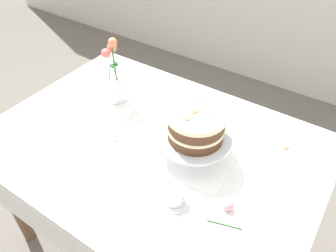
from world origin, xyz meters
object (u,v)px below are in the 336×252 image
layer_cake (196,125)px  flower_vase (115,80)px  cake_stand (195,140)px  teacup (175,197)px  fallen_rose (228,206)px  dining_table (150,159)px

layer_cake → flower_vase: bearing=167.3°
cake_stand → layer_cake: 0.08m
flower_vase → teacup: (0.57, -0.35, -0.09)m
flower_vase → layer_cake: bearing=-12.7°
cake_stand → fallen_rose: size_ratio=2.53×
teacup → fallen_rose: (0.17, 0.08, -0.01)m
fallen_rose → cake_stand: bearing=145.0°
dining_table → teacup: teacup is taller
cake_stand → fallen_rose: (0.23, -0.16, -0.06)m
cake_stand → flower_vase: flower_vase is taller
fallen_rose → dining_table: bearing=165.3°
flower_vase → teacup: flower_vase is taller
fallen_rose → flower_vase: bearing=159.5°
dining_table → layer_cake: size_ratio=6.20×
dining_table → cake_stand: 0.26m
layer_cake → fallen_rose: size_ratio=1.97×
dining_table → teacup: 0.33m
layer_cake → flower_vase: (-0.50, 0.11, -0.04)m
flower_vase → fallen_rose: size_ratio=2.96×
flower_vase → fallen_rose: (0.74, -0.28, -0.10)m
cake_stand → teacup: cake_stand is taller
dining_table → teacup: bearing=-36.9°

